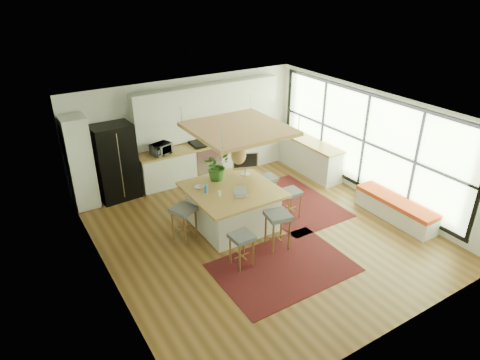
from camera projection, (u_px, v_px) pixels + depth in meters
floor at (260, 231)px, 9.39m from camera, size 7.00×7.00×0.00m
ceiling at (262, 113)px, 8.18m from camera, size 7.00×7.00×0.00m
wall_back at (188, 128)px, 11.45m from camera, size 6.50×0.00×6.50m
wall_front at (397, 267)px, 6.12m from camera, size 6.50×0.00×6.50m
wall_left at (104, 220)px, 7.25m from camera, size 0.00×7.00×7.00m
wall_right at (371, 145)px, 10.31m from camera, size 0.00×7.00×7.00m
window_wall at (371, 144)px, 10.28m from camera, size 0.10×6.20×2.60m
pantry at (80, 163)px, 9.92m from camera, size 0.55×0.60×2.25m
back_counter_base at (212, 158)px, 11.87m from camera, size 4.20×0.60×0.88m
back_counter_top at (212, 143)px, 11.66m from camera, size 4.24×0.64×0.05m
backsplash at (206, 124)px, 11.69m from camera, size 4.20×0.02×0.80m
upper_cabinets at (208, 97)px, 11.21m from camera, size 4.20×0.34×0.70m
range at (204, 158)px, 11.72m from camera, size 0.76×0.62×1.00m
right_counter_base at (306, 155)px, 12.09m from camera, size 0.60×2.50×0.88m
right_counter_top at (307, 140)px, 11.88m from camera, size 0.64×2.54×0.05m
window_bench at (395, 209)px, 9.75m from camera, size 0.52×2.00×0.50m
ceiling_panel at (238, 141)px, 8.63m from camera, size 1.86×1.86×0.80m
rug_near at (283, 267)px, 8.23m from camera, size 2.60×1.80×0.01m
rug_right at (292, 203)px, 10.50m from camera, size 1.80×2.60×0.01m
fridge at (115, 163)px, 10.40m from camera, size 1.01×0.81×1.92m
island at (232, 207)px, 9.40m from camera, size 1.85×1.85×0.93m
stool_near_left at (242, 250)px, 8.15m from camera, size 0.44×0.44×0.71m
stool_near_right at (277, 232)px, 8.71m from camera, size 0.55×0.55×0.80m
stool_right_front at (291, 203)px, 9.77m from camera, size 0.43×0.43×0.69m
stool_right_back at (267, 189)px, 10.42m from camera, size 0.45×0.45×0.69m
stool_left_side at (184, 224)px, 8.97m from camera, size 0.59×0.59×0.77m
laptop at (241, 191)px, 8.83m from camera, size 0.38×0.39×0.22m
monitor at (245, 164)px, 9.70m from camera, size 0.63×0.41×0.55m
microwave at (161, 148)px, 10.83m from camera, size 0.57×0.42×0.35m
island_plant at (217, 168)px, 9.49m from camera, size 0.82×0.86×0.53m
island_bowl at (199, 187)px, 9.19m from camera, size 0.25×0.25×0.05m
island_bottle_0 at (207, 189)px, 8.97m from camera, size 0.07×0.07×0.19m
island_bottle_1 at (219, 192)px, 8.85m from camera, size 0.07×0.07×0.19m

